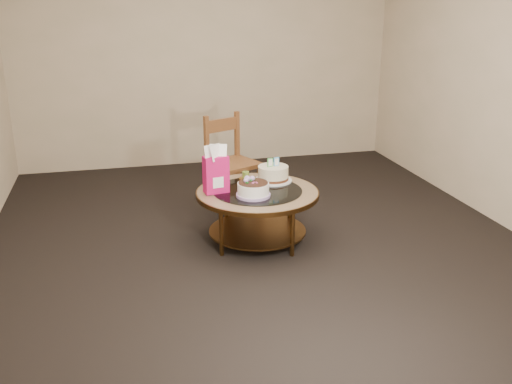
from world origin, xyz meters
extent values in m
plane|color=black|center=(0.00, 0.00, 0.00)|extent=(5.00, 5.00, 0.00)
cube|color=beige|center=(0.00, 2.50, 1.30)|extent=(4.50, 0.02, 2.60)
cube|color=beige|center=(0.00, -2.50, 1.30)|extent=(4.50, 0.02, 2.60)
cube|color=beige|center=(2.25, 0.00, 1.30)|extent=(0.02, 5.00, 2.60)
cylinder|color=#533517|center=(0.35, 0.20, 0.21)|extent=(0.04, 0.04, 0.42)
cylinder|color=#533517|center=(-0.20, 0.35, 0.21)|extent=(0.04, 0.04, 0.42)
cylinder|color=#533517|center=(-0.35, -0.20, 0.21)|extent=(0.04, 0.04, 0.42)
cylinder|color=#533517|center=(0.20, -0.35, 0.21)|extent=(0.04, 0.04, 0.42)
cylinder|color=#533517|center=(0.00, 0.00, 0.10)|extent=(0.82, 0.82, 0.02)
cylinder|color=#533517|center=(0.00, 0.00, 0.43)|extent=(1.02, 1.02, 0.04)
cylinder|color=#A37F5A|center=(0.00, 0.00, 0.45)|extent=(1.00, 1.00, 0.01)
cylinder|color=black|center=(0.00, 0.00, 0.45)|extent=(0.74, 0.74, 0.01)
cylinder|color=#AC8CC5|center=(-0.07, -0.13, 0.47)|extent=(0.28, 0.28, 0.02)
cylinder|color=white|center=(-0.07, -0.13, 0.51)|extent=(0.25, 0.25, 0.11)
cylinder|color=black|center=(-0.07, -0.13, 0.57)|extent=(0.24, 0.24, 0.01)
sphere|color=#AC8CC5|center=(-0.11, -0.08, 0.59)|extent=(0.05, 0.05, 0.05)
sphere|color=#AC8CC5|center=(-0.06, -0.08, 0.59)|extent=(0.04, 0.04, 0.04)
sphere|color=#AC8CC5|center=(-0.12, -0.12, 0.59)|extent=(0.04, 0.04, 0.04)
cone|color=#1C6A25|center=(-0.08, -0.11, 0.58)|extent=(0.02, 0.03, 0.02)
cone|color=#1C6A25|center=(-0.13, -0.09, 0.58)|extent=(0.04, 0.03, 0.02)
cone|color=#1C6A25|center=(-0.04, -0.07, 0.58)|extent=(0.04, 0.04, 0.02)
cone|color=#1C6A25|center=(-0.11, -0.15, 0.58)|extent=(0.04, 0.03, 0.02)
cylinder|color=white|center=(0.19, 0.21, 0.46)|extent=(0.33, 0.33, 0.01)
cylinder|color=#472414|center=(0.19, 0.21, 0.48)|extent=(0.27, 0.27, 0.02)
cylinder|color=beige|center=(0.19, 0.21, 0.54)|extent=(0.26, 0.26, 0.10)
cube|color=#4FBA58|center=(0.16, 0.20, 0.63)|extent=(0.05, 0.02, 0.07)
cube|color=white|center=(0.16, 0.20, 0.63)|extent=(0.04, 0.02, 0.06)
cube|color=#44A4E7|center=(0.22, 0.22, 0.63)|extent=(0.05, 0.02, 0.07)
cube|color=white|center=(0.22, 0.22, 0.63)|extent=(0.04, 0.02, 0.06)
cube|color=#EA166C|center=(-0.34, 0.04, 0.61)|extent=(0.21, 0.14, 0.30)
cube|color=white|center=(-0.34, 0.04, 0.56)|extent=(0.11, 0.12, 0.09)
cube|color=#BFB44F|center=(-0.03, 0.28, 0.46)|extent=(0.10, 0.10, 0.01)
cylinder|color=gold|center=(-0.03, 0.28, 0.47)|extent=(0.12, 0.12, 0.01)
cylinder|color=olive|center=(-0.03, 0.28, 0.51)|extent=(0.06, 0.06, 0.06)
cylinder|color=black|center=(-0.03, 0.28, 0.54)|extent=(0.00, 0.00, 0.01)
cube|color=brown|center=(-0.03, 0.82, 0.45)|extent=(0.56, 0.56, 0.04)
cube|color=brown|center=(-0.12, 0.58, 0.23)|extent=(0.05, 0.05, 0.45)
cube|color=brown|center=(0.21, 0.73, 0.23)|extent=(0.05, 0.05, 0.45)
cube|color=brown|center=(-0.27, 0.91, 0.23)|extent=(0.05, 0.05, 0.45)
cube|color=brown|center=(0.06, 1.06, 0.23)|extent=(0.05, 0.05, 0.45)
cube|color=brown|center=(-0.27, 0.91, 0.68)|extent=(0.05, 0.05, 0.46)
cube|color=brown|center=(0.06, 1.06, 0.68)|extent=(0.05, 0.05, 0.46)
cube|color=brown|center=(-0.11, 0.99, 0.80)|extent=(0.34, 0.18, 0.12)
camera|label=1|loc=(-1.08, -4.32, 1.99)|focal=40.00mm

